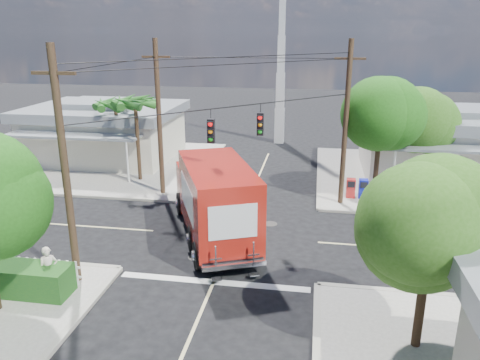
# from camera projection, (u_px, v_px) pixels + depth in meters

# --- Properties ---
(ground) EXTENTS (120.00, 120.00, 0.00)m
(ground) POSITION_uv_depth(u_px,v_px,m) (233.00, 236.00, 22.30)
(ground) COLOR black
(ground) RESTS_ON ground
(sidewalk_ne) EXTENTS (14.12, 14.12, 0.14)m
(sidewalk_ne) POSITION_uv_depth(u_px,v_px,m) (424.00, 178.00, 30.81)
(sidewalk_ne) COLOR gray
(sidewalk_ne) RESTS_ON ground
(sidewalk_nw) EXTENTS (14.12, 14.12, 0.14)m
(sidewalk_nw) POSITION_uv_depth(u_px,v_px,m) (113.00, 164.00, 34.19)
(sidewalk_nw) COLOR gray
(sidewalk_nw) RESTS_ON ground
(road_markings) EXTENTS (32.00, 32.00, 0.01)m
(road_markings) POSITION_uv_depth(u_px,v_px,m) (227.00, 250.00, 20.91)
(road_markings) COLOR beige
(road_markings) RESTS_ON ground
(building_ne) EXTENTS (11.80, 10.20, 4.50)m
(building_ne) POSITION_uv_depth(u_px,v_px,m) (451.00, 142.00, 30.89)
(building_ne) COLOR beige
(building_ne) RESTS_ON sidewalk_ne
(building_nw) EXTENTS (10.80, 10.20, 4.30)m
(building_nw) POSITION_uv_depth(u_px,v_px,m) (106.00, 130.00, 35.19)
(building_nw) COLOR beige
(building_nw) RESTS_ON sidewalk_nw
(radio_tower) EXTENTS (0.80, 0.80, 17.00)m
(radio_tower) POSITION_uv_depth(u_px,v_px,m) (281.00, 77.00, 39.29)
(radio_tower) COLOR silver
(radio_tower) RESTS_ON ground
(tree_ne_front) EXTENTS (4.21, 4.14, 6.66)m
(tree_ne_front) POSITION_uv_depth(u_px,v_px,m) (381.00, 117.00, 26.08)
(tree_ne_front) COLOR #422D1C
(tree_ne_front) RESTS_ON sidewalk_ne
(tree_ne_back) EXTENTS (3.77, 3.66, 5.82)m
(tree_ne_back) POSITION_uv_depth(u_px,v_px,m) (421.00, 122.00, 27.92)
(tree_ne_back) COLOR #422D1C
(tree_ne_back) RESTS_ON sidewalk_ne
(tree_se) EXTENTS (3.67, 3.54, 5.62)m
(tree_se) POSITION_uv_depth(u_px,v_px,m) (432.00, 229.00, 13.17)
(tree_se) COLOR #422D1C
(tree_se) RESTS_ON sidewalk_se
(palm_nw_front) EXTENTS (3.01, 3.08, 5.59)m
(palm_nw_front) POSITION_uv_depth(u_px,v_px,m) (135.00, 104.00, 28.97)
(palm_nw_front) COLOR #422D1C
(palm_nw_front) RESTS_ON sidewalk_nw
(palm_nw_back) EXTENTS (3.01, 3.08, 5.19)m
(palm_nw_back) POSITION_uv_depth(u_px,v_px,m) (115.00, 105.00, 30.80)
(palm_nw_back) COLOR #422D1C
(palm_nw_back) RESTS_ON sidewalk_nw
(utility_poles) EXTENTS (12.00, 10.68, 9.00)m
(utility_poles) POSITION_uv_depth(u_px,v_px,m) (206.00, 132.00, 22.63)
(utility_poles) COLOR #473321
(utility_poles) RESTS_ON ground
(picket_fence) EXTENTS (5.94, 0.06, 1.00)m
(picket_fence) POSITION_uv_depth(u_px,v_px,m) (9.00, 267.00, 18.04)
(picket_fence) COLOR silver
(picket_fence) RESTS_ON sidewalk_sw
(vending_boxes) EXTENTS (1.90, 0.50, 1.10)m
(vending_boxes) POSITION_uv_depth(u_px,v_px,m) (363.00, 189.00, 26.90)
(vending_boxes) COLOR red
(vending_boxes) RESTS_ON sidewalk_ne
(delivery_truck) EXTENTS (5.71, 8.98, 3.76)m
(delivery_truck) POSITION_uv_depth(u_px,v_px,m) (214.00, 199.00, 21.71)
(delivery_truck) COLOR black
(delivery_truck) RESTS_ON ground
(parked_car) EXTENTS (5.83, 3.94, 1.48)m
(parked_car) POSITION_uv_depth(u_px,v_px,m) (474.00, 214.00, 23.09)
(parked_car) COLOR silver
(parked_car) RESTS_ON ground
(pedestrian) EXTENTS (0.77, 0.71, 1.76)m
(pedestrian) POSITION_uv_depth(u_px,v_px,m) (49.00, 270.00, 17.11)
(pedestrian) COLOR beige
(pedestrian) RESTS_ON sidewalk_sw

